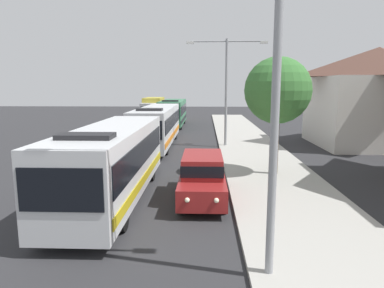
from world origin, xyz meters
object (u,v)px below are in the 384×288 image
(bus_second_in_line, at_px, (157,125))
(streetlamp_near, at_px, (277,67))
(bus_lead, at_px, (113,160))
(bus_middle, at_px, (173,112))
(roadside_tree, at_px, (278,91))
(white_suv, at_px, (202,175))
(box_truck_oncoming, at_px, (153,109))
(streetlamp_mid, at_px, (226,81))

(bus_second_in_line, height_order, streetlamp_near, streetlamp_near)
(bus_lead, height_order, streetlamp_near, streetlamp_near)
(bus_second_in_line, height_order, bus_middle, same)
(roadside_tree, bearing_deg, streetlamp_near, -101.82)
(white_suv, relative_size, streetlamp_near, 0.61)
(bus_lead, distance_m, box_truck_oncoming, 33.22)
(bus_middle, bearing_deg, box_truck_oncoming, 118.80)
(white_suv, distance_m, roadside_tree, 6.45)
(bus_lead, relative_size, roadside_tree, 1.76)
(bus_lead, distance_m, bus_middle, 27.05)
(bus_second_in_line, xyz_separation_m, box_truck_oncoming, (-3.30, 19.73, 0.01))
(streetlamp_mid, xyz_separation_m, roadside_tree, (2.08, -8.84, -0.64))
(bus_middle, bearing_deg, streetlamp_near, -80.70)
(bus_middle, height_order, roadside_tree, roadside_tree)
(white_suv, bearing_deg, bus_second_in_line, 105.61)
(box_truck_oncoming, bearing_deg, bus_middle, -61.20)
(bus_middle, relative_size, box_truck_oncoming, 1.48)
(bus_middle, distance_m, box_truck_oncoming, 6.85)
(bus_second_in_line, height_order, roadside_tree, roadside_tree)
(box_truck_oncoming, bearing_deg, white_suv, -78.01)
(bus_second_in_line, bearing_deg, roadside_tree, -51.20)
(bus_middle, bearing_deg, bus_second_in_line, -90.00)
(bus_second_in_line, height_order, box_truck_oncoming, bus_second_in_line)
(bus_second_in_line, distance_m, white_suv, 13.76)
(bus_lead, height_order, roadside_tree, roadside_tree)
(streetlamp_near, distance_m, streetlamp_mid, 18.78)
(white_suv, bearing_deg, bus_lead, -178.69)
(bus_middle, bearing_deg, bus_lead, -90.00)
(bus_lead, bearing_deg, roadside_tree, 28.28)
(box_truck_oncoming, bearing_deg, streetlamp_near, -77.42)
(box_truck_oncoming, relative_size, streetlamp_mid, 0.90)
(streetlamp_mid, bearing_deg, white_suv, -97.58)
(bus_second_in_line, bearing_deg, streetlamp_mid, -4.88)
(white_suv, height_order, streetlamp_near, streetlamp_near)
(roadside_tree, bearing_deg, bus_lead, -151.72)
(streetlamp_mid, height_order, roadside_tree, streetlamp_mid)
(bus_second_in_line, relative_size, box_truck_oncoming, 1.70)
(bus_middle, relative_size, streetlamp_near, 1.31)
(box_truck_oncoming, xyz_separation_m, streetlamp_mid, (8.70, -20.19, 3.41))
(bus_second_in_line, xyz_separation_m, streetlamp_near, (5.40, -19.24, 3.44))
(streetlamp_near, xyz_separation_m, roadside_tree, (2.08, 9.94, -0.66))
(white_suv, xyz_separation_m, streetlamp_near, (1.70, -6.00, 4.10))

